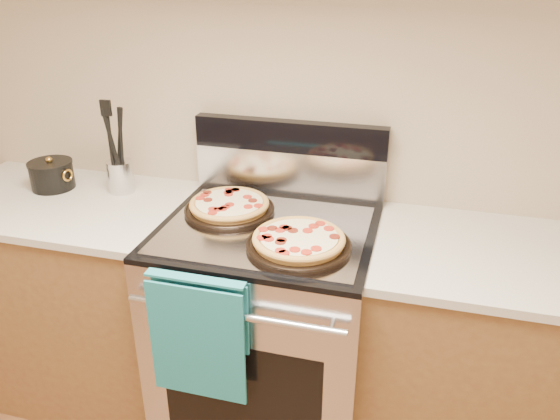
% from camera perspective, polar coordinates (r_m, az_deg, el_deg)
% --- Properties ---
extents(wall_back, '(4.00, 0.00, 4.00)m').
position_cam_1_polar(wall_back, '(2.12, 1.34, 12.95)').
color(wall_back, tan).
rests_on(wall_back, ground).
extents(range_body, '(0.76, 0.68, 0.90)m').
position_cam_1_polar(range_body, '(2.19, -1.17, -12.73)').
color(range_body, '#B7B7BC').
rests_on(range_body, ground).
extents(oven_window, '(0.56, 0.01, 0.40)m').
position_cam_1_polar(oven_window, '(1.95, -4.07, -18.55)').
color(oven_window, black).
rests_on(oven_window, range_body).
extents(cooktop, '(0.76, 0.68, 0.02)m').
position_cam_1_polar(cooktop, '(1.95, -1.29, -1.99)').
color(cooktop, black).
rests_on(cooktop, range_body).
extents(backsplash_lower, '(0.76, 0.06, 0.18)m').
position_cam_1_polar(backsplash_lower, '(2.18, 0.99, 3.96)').
color(backsplash_lower, silver).
rests_on(backsplash_lower, cooktop).
extents(backsplash_upper, '(0.76, 0.06, 0.12)m').
position_cam_1_polar(backsplash_upper, '(2.13, 1.02, 7.72)').
color(backsplash_upper, black).
rests_on(backsplash_upper, backsplash_lower).
extents(oven_handle, '(0.70, 0.03, 0.03)m').
position_cam_1_polar(oven_handle, '(1.70, -4.88, -10.89)').
color(oven_handle, silver).
rests_on(oven_handle, range_body).
extents(dish_towel, '(0.32, 0.05, 0.42)m').
position_cam_1_polar(dish_towel, '(1.80, -8.46, -12.80)').
color(dish_towel, teal).
rests_on(dish_towel, oven_handle).
extents(foil_sheet, '(0.70, 0.55, 0.01)m').
position_cam_1_polar(foil_sheet, '(1.91, -1.54, -2.04)').
color(foil_sheet, gray).
rests_on(foil_sheet, cooktop).
extents(cabinet_left, '(1.00, 0.62, 0.88)m').
position_cam_1_polar(cabinet_left, '(2.57, -20.40, -8.56)').
color(cabinet_left, brown).
rests_on(cabinet_left, ground).
extents(countertop_left, '(1.02, 0.64, 0.03)m').
position_cam_1_polar(countertop_left, '(2.36, -22.04, 0.72)').
color(countertop_left, '#BAB4A7').
rests_on(countertop_left, cabinet_left).
extents(cabinet_right, '(1.00, 0.62, 0.88)m').
position_cam_1_polar(cabinet_right, '(2.20, 22.52, -15.25)').
color(cabinet_right, brown).
rests_on(cabinet_right, ground).
extents(countertop_right, '(1.02, 0.64, 0.03)m').
position_cam_1_polar(countertop_right, '(1.95, 24.70, -4.91)').
color(countertop_right, '#BAB4A7').
rests_on(countertop_right, cabinet_right).
extents(pepperoni_pizza_back, '(0.39, 0.39, 0.04)m').
position_cam_1_polar(pepperoni_pizza_back, '(2.04, -5.31, 0.41)').
color(pepperoni_pizza_back, '#B58037').
rests_on(pepperoni_pizza_back, foil_sheet).
extents(pepperoni_pizza_front, '(0.43, 0.43, 0.05)m').
position_cam_1_polar(pepperoni_pizza_front, '(1.78, 1.98, -3.28)').
color(pepperoni_pizza_front, '#B58037').
rests_on(pepperoni_pizza_front, foil_sheet).
extents(utensil_crock, '(0.14, 0.14, 0.13)m').
position_cam_1_polar(utensil_crock, '(2.32, -16.30, 3.39)').
color(utensil_crock, silver).
rests_on(utensil_crock, countertop_left).
extents(saucepan, '(0.20, 0.20, 0.11)m').
position_cam_1_polar(saucepan, '(2.46, -22.72, 3.30)').
color(saucepan, black).
rests_on(saucepan, countertop_left).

